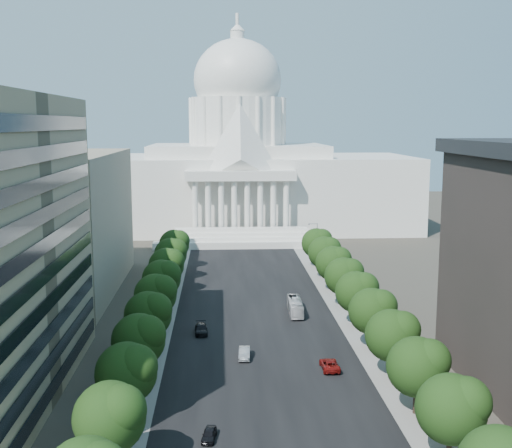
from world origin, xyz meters
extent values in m
cube|color=black|center=(0.00, 90.00, 0.00)|extent=(30.00, 260.00, 0.01)
cube|color=gray|center=(-19.00, 90.00, 0.00)|extent=(8.00, 260.00, 0.02)
cube|color=gray|center=(19.00, 90.00, 0.00)|extent=(8.00, 260.00, 0.02)
cube|color=white|center=(0.00, 185.00, 12.50)|extent=(120.00, 50.00, 25.00)
cube|color=white|center=(0.00, 185.00, 27.00)|extent=(60.00, 40.00, 4.00)
cube|color=white|center=(0.00, 158.00, 20.50)|extent=(34.00, 8.00, 3.00)
cylinder|color=white|center=(0.00, 185.00, 37.00)|extent=(32.00, 32.00, 16.00)
ellipsoid|color=white|center=(0.00, 185.00, 51.00)|extent=(30.00, 30.00, 27.60)
cylinder|color=white|center=(0.00, 185.00, 64.00)|extent=(4.80, 4.80, 7.00)
cone|color=white|center=(0.00, 185.00, 68.50)|extent=(5.20, 5.20, 2.50)
cylinder|color=white|center=(0.00, 185.00, 71.00)|extent=(1.20, 1.20, 4.00)
cube|color=gray|center=(-48.00, 100.00, 15.00)|extent=(38.00, 52.00, 30.00)
sphere|color=black|center=(-18.00, 24.00, 6.17)|extent=(7.60, 7.60, 7.60)
sphere|color=black|center=(-16.67, 23.24, 7.31)|extent=(5.32, 5.32, 5.32)
cylinder|color=#33261C|center=(-18.00, 36.00, 1.47)|extent=(0.56, 0.56, 2.94)
sphere|color=black|center=(-18.00, 36.00, 6.17)|extent=(7.60, 7.60, 7.60)
sphere|color=black|center=(-16.67, 35.24, 7.31)|extent=(5.32, 5.32, 5.32)
cylinder|color=#33261C|center=(-18.00, 48.00, 1.47)|extent=(0.56, 0.56, 2.94)
sphere|color=black|center=(-18.00, 48.00, 6.17)|extent=(7.60, 7.60, 7.60)
sphere|color=black|center=(-16.67, 47.24, 7.31)|extent=(5.32, 5.32, 5.32)
cylinder|color=#33261C|center=(-18.00, 60.00, 1.47)|extent=(0.56, 0.56, 2.94)
sphere|color=black|center=(-18.00, 60.00, 6.17)|extent=(7.60, 7.60, 7.60)
sphere|color=black|center=(-16.67, 59.24, 7.31)|extent=(5.32, 5.32, 5.32)
cylinder|color=#33261C|center=(-18.00, 72.00, 1.47)|extent=(0.56, 0.56, 2.94)
sphere|color=black|center=(-18.00, 72.00, 6.17)|extent=(7.60, 7.60, 7.60)
sphere|color=black|center=(-16.67, 71.24, 7.31)|extent=(5.32, 5.32, 5.32)
cylinder|color=#33261C|center=(-18.00, 84.00, 1.47)|extent=(0.56, 0.56, 2.94)
sphere|color=black|center=(-18.00, 84.00, 6.17)|extent=(7.60, 7.60, 7.60)
sphere|color=black|center=(-16.67, 83.24, 7.31)|extent=(5.32, 5.32, 5.32)
cylinder|color=#33261C|center=(-18.00, 96.00, 1.47)|extent=(0.56, 0.56, 2.94)
sphere|color=black|center=(-18.00, 96.00, 6.17)|extent=(7.60, 7.60, 7.60)
sphere|color=black|center=(-16.67, 95.24, 7.31)|extent=(5.32, 5.32, 5.32)
cylinder|color=#33261C|center=(-18.00, 108.00, 1.47)|extent=(0.56, 0.56, 2.94)
sphere|color=black|center=(-18.00, 108.00, 6.17)|extent=(7.60, 7.60, 7.60)
sphere|color=black|center=(-16.67, 107.24, 7.31)|extent=(5.32, 5.32, 5.32)
cylinder|color=#33261C|center=(-18.00, 120.00, 1.47)|extent=(0.56, 0.56, 2.94)
sphere|color=black|center=(-18.00, 120.00, 6.17)|extent=(7.60, 7.60, 7.60)
sphere|color=black|center=(-16.67, 119.24, 7.31)|extent=(5.32, 5.32, 5.32)
sphere|color=black|center=(18.00, 24.00, 6.17)|extent=(7.60, 7.60, 7.60)
sphere|color=black|center=(19.33, 23.24, 7.31)|extent=(5.32, 5.32, 5.32)
cylinder|color=#33261C|center=(18.00, 36.00, 1.47)|extent=(0.56, 0.56, 2.94)
sphere|color=black|center=(18.00, 36.00, 6.17)|extent=(7.60, 7.60, 7.60)
sphere|color=black|center=(19.33, 35.24, 7.31)|extent=(5.32, 5.32, 5.32)
cylinder|color=#33261C|center=(18.00, 48.00, 1.47)|extent=(0.56, 0.56, 2.94)
sphere|color=black|center=(18.00, 48.00, 6.17)|extent=(7.60, 7.60, 7.60)
sphere|color=black|center=(19.33, 47.24, 7.31)|extent=(5.32, 5.32, 5.32)
cylinder|color=#33261C|center=(18.00, 60.00, 1.47)|extent=(0.56, 0.56, 2.94)
sphere|color=black|center=(18.00, 60.00, 6.17)|extent=(7.60, 7.60, 7.60)
sphere|color=black|center=(19.33, 59.24, 7.31)|extent=(5.32, 5.32, 5.32)
cylinder|color=#33261C|center=(18.00, 72.00, 1.47)|extent=(0.56, 0.56, 2.94)
sphere|color=black|center=(18.00, 72.00, 6.17)|extent=(7.60, 7.60, 7.60)
sphere|color=black|center=(19.33, 71.24, 7.31)|extent=(5.32, 5.32, 5.32)
cylinder|color=#33261C|center=(18.00, 84.00, 1.47)|extent=(0.56, 0.56, 2.94)
sphere|color=black|center=(18.00, 84.00, 6.17)|extent=(7.60, 7.60, 7.60)
sphere|color=black|center=(19.33, 83.24, 7.31)|extent=(5.32, 5.32, 5.32)
cylinder|color=#33261C|center=(18.00, 96.00, 1.47)|extent=(0.56, 0.56, 2.94)
sphere|color=black|center=(18.00, 96.00, 6.17)|extent=(7.60, 7.60, 7.60)
sphere|color=black|center=(19.33, 95.24, 7.31)|extent=(5.32, 5.32, 5.32)
cylinder|color=#33261C|center=(18.00, 108.00, 1.47)|extent=(0.56, 0.56, 2.94)
sphere|color=black|center=(18.00, 108.00, 6.17)|extent=(7.60, 7.60, 7.60)
sphere|color=black|center=(19.33, 107.24, 7.31)|extent=(5.32, 5.32, 5.32)
cylinder|color=#33261C|center=(18.00, 120.00, 1.47)|extent=(0.56, 0.56, 2.94)
sphere|color=black|center=(18.00, 120.00, 6.17)|extent=(7.60, 7.60, 7.60)
sphere|color=black|center=(19.33, 119.24, 7.31)|extent=(5.32, 5.32, 5.32)
cylinder|color=gray|center=(20.50, 35.00, 4.50)|extent=(0.18, 0.18, 9.00)
cylinder|color=gray|center=(19.30, 35.00, 8.80)|extent=(2.40, 0.14, 0.14)
sphere|color=gray|center=(18.20, 35.00, 8.70)|extent=(0.44, 0.44, 0.44)
cylinder|color=gray|center=(20.50, 60.00, 4.50)|extent=(0.18, 0.18, 9.00)
cylinder|color=gray|center=(19.30, 60.00, 8.80)|extent=(2.40, 0.14, 0.14)
sphere|color=gray|center=(18.20, 60.00, 8.70)|extent=(0.44, 0.44, 0.44)
cylinder|color=gray|center=(20.50, 85.00, 4.50)|extent=(0.18, 0.18, 9.00)
cylinder|color=gray|center=(19.30, 85.00, 8.80)|extent=(2.40, 0.14, 0.14)
sphere|color=gray|center=(18.20, 85.00, 8.70)|extent=(0.44, 0.44, 0.44)
cylinder|color=gray|center=(20.50, 110.00, 4.50)|extent=(0.18, 0.18, 9.00)
cylinder|color=gray|center=(19.30, 110.00, 8.80)|extent=(2.40, 0.14, 0.14)
sphere|color=gray|center=(18.20, 110.00, 8.70)|extent=(0.44, 0.44, 0.44)
cylinder|color=gray|center=(20.50, 135.00, 4.50)|extent=(0.18, 0.18, 9.00)
cylinder|color=gray|center=(19.30, 135.00, 8.80)|extent=(2.40, 0.14, 0.14)
sphere|color=gray|center=(18.20, 135.00, 8.70)|extent=(0.44, 0.44, 0.44)
imported|color=black|center=(-7.88, 30.56, 0.64)|extent=(2.01, 3.93, 1.28)
imported|color=#979A9E|center=(-2.78, 56.49, 0.81)|extent=(2.02, 5.00, 1.61)
imported|color=maroon|center=(9.70, 51.04, 0.75)|extent=(2.59, 5.47, 1.51)
imported|color=black|center=(-9.87, 68.78, 0.78)|extent=(2.47, 5.48, 1.56)
imported|color=silver|center=(7.89, 79.60, 1.43)|extent=(2.72, 10.36, 2.87)
camera|label=1|loc=(-6.39, -39.07, 36.21)|focal=45.00mm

